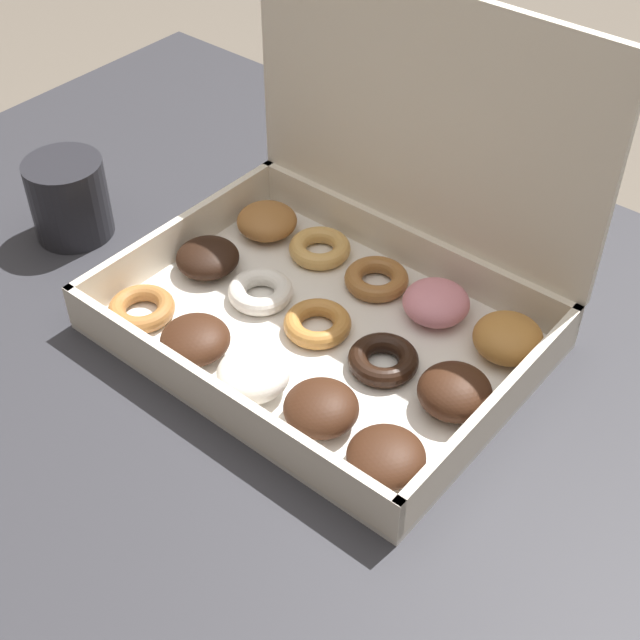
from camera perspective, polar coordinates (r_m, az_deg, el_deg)
The scene contains 3 objects.
dining_table at distance 0.88m, azimuth 1.10°, elevation -6.80°, with size 1.18×0.73×0.73m.
donut_box at distance 0.79m, azimuth 1.61°, elevation 2.36°, with size 0.37×0.28×0.28m.
coffee_mug at distance 0.94m, azimuth -15.78°, elevation 7.59°, with size 0.08×0.08×0.08m.
Camera 1 is at (0.35, -0.45, 1.29)m, focal length 50.00 mm.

